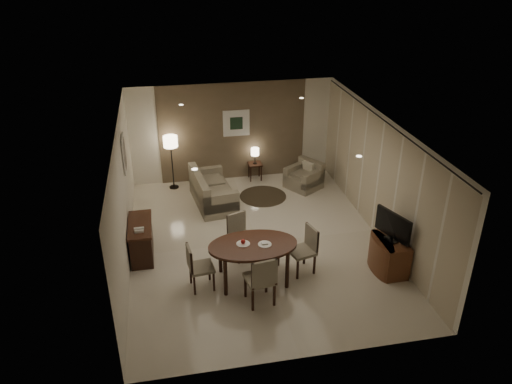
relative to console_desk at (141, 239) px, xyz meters
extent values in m
cube|color=beige|center=(2.49, 0.00, -0.38)|extent=(5.50, 7.00, 0.00)
cube|color=white|center=(2.49, 0.00, 2.33)|extent=(5.50, 7.00, 0.00)
cube|color=brown|center=(2.49, 3.50, 0.98)|extent=(5.50, 0.00, 2.70)
cube|color=white|center=(-0.26, 0.00, 0.98)|extent=(0.00, 7.00, 2.70)
cube|color=white|center=(5.24, 0.00, 0.98)|extent=(0.00, 7.00, 2.70)
cube|color=brown|center=(2.49, 3.48, 0.98)|extent=(3.96, 0.03, 2.70)
cylinder|color=black|center=(5.17, 0.00, 2.27)|extent=(0.03, 6.80, 0.03)
cube|color=silver|center=(2.59, 3.46, 1.23)|extent=(0.72, 0.03, 0.72)
cube|color=black|center=(2.59, 3.44, 1.23)|extent=(0.34, 0.01, 0.34)
cube|color=silver|center=(-0.23, 1.20, 1.48)|extent=(0.03, 0.60, 0.80)
cube|color=gray|center=(-0.21, 1.20, 1.48)|extent=(0.01, 0.46, 0.64)
cylinder|color=white|center=(1.09, -1.80, 2.31)|extent=(0.10, 0.10, 0.01)
cylinder|color=white|center=(3.89, -1.80, 2.31)|extent=(0.10, 0.10, 0.01)
cylinder|color=white|center=(1.09, 1.80, 2.31)|extent=(0.10, 0.10, 0.01)
cylinder|color=white|center=(3.89, 1.80, 2.31)|extent=(0.10, 0.10, 0.01)
cylinder|color=white|center=(1.96, -1.25, 0.44)|extent=(0.26, 0.26, 0.02)
cylinder|color=white|center=(2.36, -1.35, 0.44)|extent=(0.26, 0.26, 0.02)
sphere|color=maroon|center=(1.96, -1.25, 0.49)|extent=(0.09, 0.09, 0.09)
cube|color=white|center=(2.36, -1.35, 0.46)|extent=(0.12, 0.08, 0.03)
cylinder|color=#382E1F|center=(3.06, 2.16, -0.37)|extent=(1.21, 1.21, 0.01)
camera|label=1|loc=(0.65, -9.18, 5.59)|focal=35.00mm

